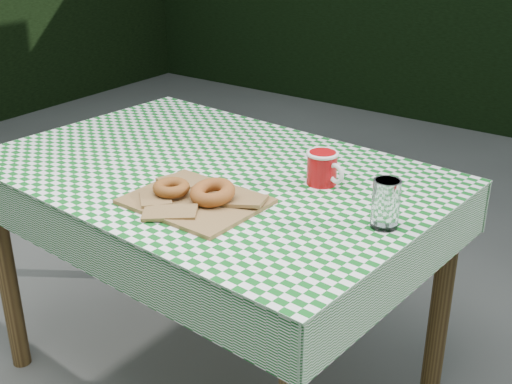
% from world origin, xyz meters
% --- Properties ---
extents(ground, '(60.00, 60.00, 0.00)m').
position_xyz_m(ground, '(0.00, 0.00, 0.00)').
color(ground, '#4F4E4A').
rests_on(ground, ground).
extents(table, '(1.34, 0.95, 0.75)m').
position_xyz_m(table, '(0.15, -0.20, 0.38)').
color(table, '#50341B').
rests_on(table, ground).
extents(tablecloth, '(1.36, 0.97, 0.01)m').
position_xyz_m(tablecloth, '(0.15, -0.20, 0.75)').
color(tablecloth, '#0E5C1A').
rests_on(tablecloth, table).
extents(paper_bag, '(0.34, 0.27, 0.02)m').
position_xyz_m(paper_bag, '(0.27, -0.40, 0.76)').
color(paper_bag, '#966941').
rests_on(paper_bag, tablecloth).
extents(bagel_front, '(0.11, 0.11, 0.03)m').
position_xyz_m(bagel_front, '(0.21, -0.41, 0.79)').
color(bagel_front, brown).
rests_on(bagel_front, paper_bag).
extents(bagel_back, '(0.13, 0.13, 0.04)m').
position_xyz_m(bagel_back, '(0.31, -0.38, 0.79)').
color(bagel_back, brown).
rests_on(bagel_back, paper_bag).
extents(coffee_mug, '(0.20, 0.20, 0.09)m').
position_xyz_m(coffee_mug, '(0.46, -0.11, 0.80)').
color(coffee_mug, '#A50A0E').
rests_on(coffee_mug, tablecloth).
extents(drinking_glass, '(0.08, 0.08, 0.12)m').
position_xyz_m(drinking_glass, '(0.71, -0.24, 0.81)').
color(drinking_glass, white).
rests_on(drinking_glass, tablecloth).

